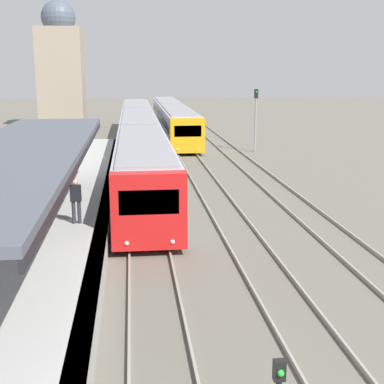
% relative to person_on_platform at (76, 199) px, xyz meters
% --- Properties ---
extents(platform_canopy, '(4.00, 20.58, 3.10)m').
position_rel_person_on_platform_xyz_m(platform_canopy, '(-1.47, -1.59, 2.03)').
color(platform_canopy, '#4C515B').
rests_on(platform_canopy, station_platform).
extents(person_on_platform, '(0.40, 0.22, 1.66)m').
position_rel_person_on_platform_xyz_m(person_on_platform, '(0.00, 0.00, 0.00)').
color(person_on_platform, '#2D2D33').
rests_on(person_on_platform, station_platform).
extents(train_near, '(2.68, 45.42, 3.11)m').
position_rel_person_on_platform_xyz_m(train_near, '(2.63, 21.12, -0.10)').
color(train_near, red).
rests_on(train_near, ground_plane).
extents(train_far, '(2.64, 30.16, 3.00)m').
position_rel_person_on_platform_xyz_m(train_far, '(6.28, 35.36, -0.16)').
color(train_far, gold).
rests_on(train_far, ground_plane).
extents(signal_mast_far, '(0.28, 0.29, 4.95)m').
position_rel_person_on_platform_xyz_m(signal_mast_far, '(11.88, 22.21, 1.29)').
color(signal_mast_far, gray).
rests_on(signal_mast_far, ground_plane).
extents(distant_domed_building, '(4.83, 4.83, 13.77)m').
position_rel_person_on_platform_xyz_m(distant_domed_building, '(-5.50, 42.50, 4.70)').
color(distant_domed_building, gray).
rests_on(distant_domed_building, ground_plane).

